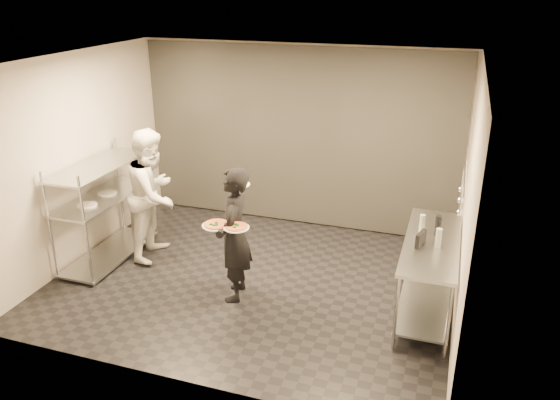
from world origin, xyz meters
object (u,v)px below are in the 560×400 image
(waiter, at_px, (234,235))
(chef, at_px, (153,194))
(pizza_plate_near, at_px, (216,225))
(bottle_dark, at_px, (438,226))
(pass_rack, at_px, (104,206))
(bottle_green, at_px, (422,224))
(pos_monitor, at_px, (421,239))
(salad_plate, at_px, (239,183))
(pizza_plate_far, at_px, (236,227))
(prep_counter, at_px, (430,264))
(bottle_clear, at_px, (438,238))

(waiter, bearing_deg, chef, -127.83)
(pizza_plate_near, height_order, bottle_dark, bottle_dark)
(pass_rack, bearing_deg, bottle_green, 2.49)
(bottle_green, xyz_separation_m, bottle_dark, (0.18, -0.02, 0.01))
(waiter, relative_size, pos_monitor, 7.41)
(waiter, height_order, bottle_green, waiter)
(pass_rack, distance_m, bottle_green, 4.20)
(salad_plate, bearing_deg, chef, 164.78)
(chef, relative_size, pizza_plate_far, 6.26)
(prep_counter, distance_m, waiter, 2.29)
(pizza_plate_near, bearing_deg, salad_plate, 80.46)
(pizza_plate_far, bearing_deg, prep_counter, 16.43)
(salad_plate, relative_size, pos_monitor, 1.11)
(pizza_plate_far, bearing_deg, bottle_green, 22.12)
(pizza_plate_near, relative_size, bottle_clear, 1.52)
(pass_rack, relative_size, bottle_green, 7.20)
(pizza_plate_far, distance_m, salad_plate, 0.64)
(pizza_plate_near, xyz_separation_m, pizza_plate_far, (0.25, -0.01, 0.02))
(bottle_clear, relative_size, bottle_dark, 0.89)
(pass_rack, relative_size, bottle_clear, 7.38)
(pizza_plate_near, height_order, salad_plate, salad_plate)
(waiter, bearing_deg, pos_monitor, 83.38)
(chef, bearing_deg, pass_rack, 111.79)
(pass_rack, xyz_separation_m, pizza_plate_near, (1.96, -0.61, 0.27))
(pizza_plate_near, bearing_deg, waiter, 60.05)
(waiter, xyz_separation_m, bottle_dark, (2.29, 0.55, 0.21))
(pass_rack, height_order, pizza_plate_far, pass_rack)
(pass_rack, relative_size, bottle_dark, 6.55)
(pos_monitor, bearing_deg, chef, -171.30)
(pizza_plate_near, bearing_deg, pos_monitor, 11.26)
(pizza_plate_near, bearing_deg, bottle_dark, 17.64)
(chef, distance_m, pos_monitor, 3.64)
(bottle_clear, bearing_deg, bottle_green, 122.67)
(waiter, relative_size, chef, 0.91)
(pass_rack, xyz_separation_m, waiter, (2.08, -0.39, 0.07))
(pass_rack, height_order, bottle_dark, pass_rack)
(pass_rack, height_order, pos_monitor, pass_rack)
(pizza_plate_far, bearing_deg, bottle_clear, 12.65)
(prep_counter, xyz_separation_m, waiter, (-2.25, -0.40, 0.21))
(bottle_dark, bearing_deg, bottle_clear, -85.50)
(pass_rack, bearing_deg, pizza_plate_near, -17.17)
(chef, height_order, bottle_clear, chef)
(pos_monitor, bearing_deg, salad_plate, -165.74)
(waiter, distance_m, pizza_plate_near, 0.32)
(waiter, height_order, bottle_dark, waiter)
(bottle_green, height_order, bottle_clear, bottle_green)
(prep_counter, height_order, chef, chef)
(prep_counter, bearing_deg, bottle_dark, 75.31)
(prep_counter, relative_size, waiter, 1.08)
(pass_rack, bearing_deg, bottle_clear, -1.73)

